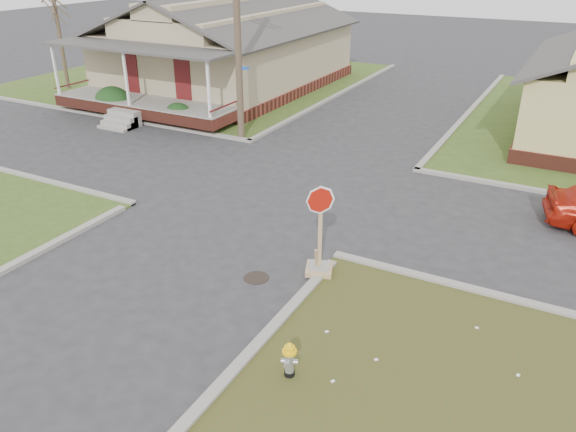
% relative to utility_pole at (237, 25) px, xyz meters
% --- Properties ---
extents(ground, '(120.00, 120.00, 0.00)m').
position_rel_utility_pole_xyz_m(ground, '(4.20, -8.90, -4.66)').
color(ground, '#2C2C2F').
rests_on(ground, ground).
extents(verge_far_left, '(19.00, 19.00, 0.05)m').
position_rel_utility_pole_xyz_m(verge_far_left, '(-8.80, 9.10, -4.64)').
color(verge_far_left, '#354F1C').
rests_on(verge_far_left, ground).
extents(curbs, '(80.00, 40.00, 0.12)m').
position_rel_utility_pole_xyz_m(curbs, '(4.20, -3.90, -4.66)').
color(curbs, gray).
rests_on(curbs, ground).
extents(manhole, '(0.64, 0.64, 0.01)m').
position_rel_utility_pole_xyz_m(manhole, '(6.40, -9.40, -4.66)').
color(manhole, black).
rests_on(manhole, ground).
extents(corner_house, '(10.10, 15.50, 5.30)m').
position_rel_utility_pole_xyz_m(corner_house, '(-5.80, 7.78, -2.38)').
color(corner_house, maroon).
rests_on(corner_house, ground).
extents(utility_pole, '(1.80, 0.28, 9.00)m').
position_rel_utility_pole_xyz_m(utility_pole, '(0.00, 0.00, 0.00)').
color(utility_pole, '#473629').
rests_on(utility_pole, ground).
extents(tree_far_left, '(0.22, 0.22, 4.90)m').
position_rel_utility_pole_xyz_m(tree_far_left, '(-13.80, 3.10, -2.16)').
color(tree_far_left, '#473629').
rests_on(tree_far_left, verge_far_left).
extents(fire_hydrant, '(0.28, 0.28, 0.75)m').
position_rel_utility_pole_xyz_m(fire_hydrant, '(8.80, -12.16, -4.20)').
color(fire_hydrant, black).
rests_on(fire_hydrant, ground).
extents(stop_sign, '(0.67, 0.65, 2.35)m').
position_rel_utility_pole_xyz_m(stop_sign, '(7.69, -8.48, -4.10)').
color(stop_sign, tan).
rests_on(stop_sign, ground).
extents(hedge_left, '(1.64, 1.35, 1.26)m').
position_rel_utility_pole_xyz_m(hedge_left, '(-7.48, 0.21, -3.98)').
color(hedge_left, '#143915').
rests_on(hedge_left, verge_far_left).
extents(hedge_right, '(1.37, 1.12, 1.04)m').
position_rel_utility_pole_xyz_m(hedge_right, '(-3.52, 0.22, -4.09)').
color(hedge_right, '#143915').
rests_on(hedge_right, verge_far_left).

